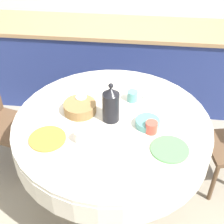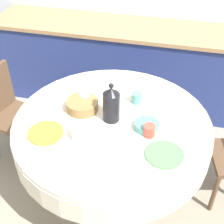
# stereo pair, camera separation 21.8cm
# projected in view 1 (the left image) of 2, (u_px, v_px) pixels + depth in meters

# --- Properties ---
(ground_plane) EXTENTS (12.00, 12.00, 0.00)m
(ground_plane) POSITION_uv_depth(u_px,v_px,m) (112.00, 189.00, 2.72)
(ground_plane) COLOR #9E937F
(kitchen_counter) EXTENTS (3.24, 0.64, 0.91)m
(kitchen_counter) POSITION_uv_depth(u_px,v_px,m) (125.00, 65.00, 3.50)
(kitchen_counter) COLOR navy
(kitchen_counter) RESTS_ON ground_plane
(dining_table) EXTENTS (1.43, 1.43, 0.78)m
(dining_table) POSITION_uv_depth(u_px,v_px,m) (112.00, 133.00, 2.31)
(dining_table) COLOR tan
(dining_table) RESTS_ON ground_plane
(plate_near_left) EXTENTS (0.25, 0.25, 0.01)m
(plate_near_left) POSITION_uv_depth(u_px,v_px,m) (47.00, 139.00, 2.08)
(plate_near_left) COLOR orange
(plate_near_left) RESTS_ON dining_table
(cup_near_left) EXTENTS (0.08, 0.08, 0.08)m
(cup_near_left) POSITION_uv_depth(u_px,v_px,m) (81.00, 136.00, 2.05)
(cup_near_left) COLOR white
(cup_near_left) RESTS_ON dining_table
(plate_near_right) EXTENTS (0.25, 0.25, 0.01)m
(plate_near_right) POSITION_uv_depth(u_px,v_px,m) (170.00, 149.00, 2.00)
(plate_near_right) COLOR #5BA85B
(plate_near_right) RESTS_ON dining_table
(cup_near_right) EXTENTS (0.08, 0.08, 0.08)m
(cup_near_right) POSITION_uv_depth(u_px,v_px,m) (151.00, 127.00, 2.12)
(cup_near_right) COLOR #CC4C3D
(cup_near_right) RESTS_ON dining_table
(plate_far_left) EXTENTS (0.25, 0.25, 0.01)m
(plate_far_left) POSITION_uv_depth(u_px,v_px,m) (81.00, 89.00, 2.55)
(plate_far_left) COLOR white
(plate_far_left) RESTS_ON dining_table
(cup_far_left) EXTENTS (0.08, 0.08, 0.08)m
(cup_far_left) POSITION_uv_depth(u_px,v_px,m) (81.00, 101.00, 2.35)
(cup_far_left) COLOR white
(cup_far_left) RESTS_ON dining_table
(plate_far_right) EXTENTS (0.25, 0.25, 0.01)m
(plate_far_right) POSITION_uv_depth(u_px,v_px,m) (158.00, 96.00, 2.47)
(plate_far_right) COLOR white
(plate_far_right) RESTS_ON dining_table
(cup_far_right) EXTENTS (0.08, 0.08, 0.08)m
(cup_far_right) POSITION_uv_depth(u_px,v_px,m) (133.00, 96.00, 2.40)
(cup_far_right) COLOR #5BA39E
(cup_far_right) RESTS_ON dining_table
(coffee_carafe) EXTENTS (0.12, 0.12, 0.31)m
(coffee_carafe) POSITION_uv_depth(u_px,v_px,m) (111.00, 104.00, 2.17)
(coffee_carafe) COLOR black
(coffee_carafe) RESTS_ON dining_table
(bread_basket) EXTENTS (0.24, 0.24, 0.08)m
(bread_basket) POSITION_uv_depth(u_px,v_px,m) (80.00, 108.00, 2.30)
(bread_basket) COLOR olive
(bread_basket) RESTS_ON dining_table
(fruit_bowl) EXTENTS (0.17, 0.17, 0.05)m
(fruit_bowl) POSITION_uv_depth(u_px,v_px,m) (148.00, 123.00, 2.18)
(fruit_bowl) COLOR #569993
(fruit_bowl) RESTS_ON dining_table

